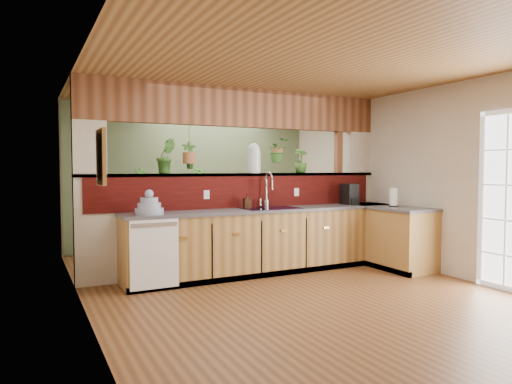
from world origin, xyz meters
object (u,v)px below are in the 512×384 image
dish_stack (149,207)px  soap_dispenser (247,201)px  coffee_maker (350,195)px  faucet (268,188)px  paper_towel (394,198)px  shelving_console (175,222)px  glass_jar (254,158)px

dish_stack → soap_dispenser: size_ratio=1.71×
coffee_maker → soap_dispenser: bearing=-177.9°
faucet → paper_towel: 1.85m
faucet → paper_towel: size_ratio=1.75×
dish_stack → paper_towel: bearing=-8.5°
dish_stack → coffee_maker: bearing=1.4°
coffee_maker → shelving_console: 3.13m
soap_dispenser → paper_towel: size_ratio=0.69×
paper_towel → glass_jar: 2.12m
coffee_maker → shelving_console: bearing=139.0°
faucet → shelving_console: faucet is taller
dish_stack → soap_dispenser: bearing=7.8°
dish_stack → soap_dispenser: (1.42, 0.20, 0.01)m
coffee_maker → paper_towel: 0.68m
faucet → dish_stack: 1.78m
coffee_maker → paper_towel: (0.32, -0.60, -0.02)m
faucet → shelving_console: 2.34m
glass_jar → shelving_console: bearing=108.2°
faucet → glass_jar: (-0.11, 0.22, 0.43)m
dish_stack → coffee_maker: 3.13m
faucet → dish_stack: size_ratio=1.48×
paper_towel → shelving_console: (-2.42, 2.85, -0.53)m
soap_dispenser → paper_towel: 2.16m
soap_dispenser → shelving_console: 2.23m
dish_stack → glass_jar: (1.65, 0.44, 0.61)m
dish_stack → coffee_maker: (3.13, 0.08, 0.05)m
glass_jar → coffee_maker: bearing=-13.7°
paper_towel → shelving_console: 3.78m
coffee_maker → paper_towel: bearing=-55.3°
dish_stack → coffee_maker: size_ratio=1.08×
faucet → paper_towel: bearing=-23.3°
soap_dispenser → shelving_console: bearing=100.4°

